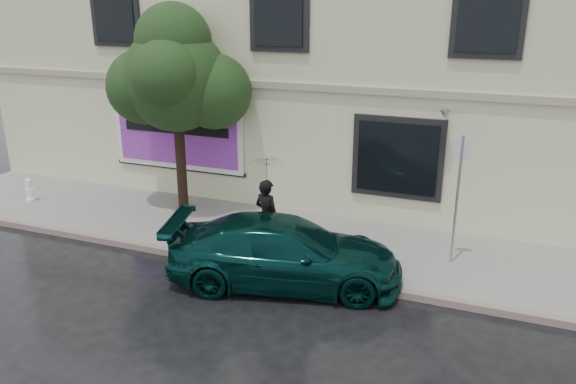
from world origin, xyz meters
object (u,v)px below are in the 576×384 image
(fire_hydrant, at_px, (30,190))
(street_tree, at_px, (176,80))
(car, at_px, (284,252))
(pedestrian, at_px, (267,217))

(fire_hydrant, bearing_deg, street_tree, 14.24)
(street_tree, distance_m, fire_hydrant, 5.64)
(car, xyz_separation_m, street_tree, (-4.18, 2.82, 3.02))
(car, distance_m, fire_hydrant, 8.83)
(street_tree, bearing_deg, car, -34.03)
(pedestrian, xyz_separation_m, street_tree, (-3.38, 1.87, 2.69))
(car, height_order, pedestrian, pedestrian)
(pedestrian, bearing_deg, car, 148.18)
(car, bearing_deg, fire_hydrant, 64.64)
(car, height_order, street_tree, street_tree)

